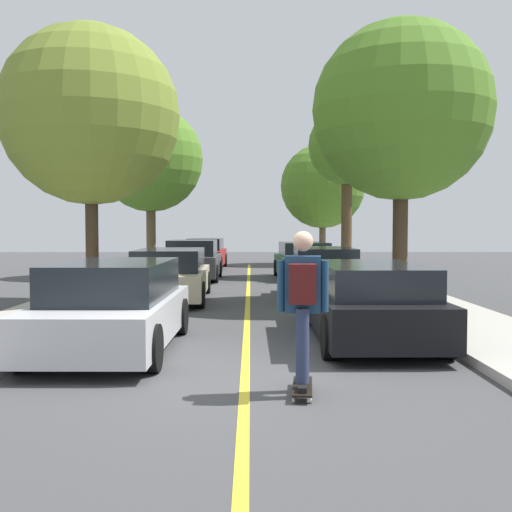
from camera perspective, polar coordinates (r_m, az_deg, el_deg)
ground at (r=7.52m, az=-1.07°, el=-11.89°), size 80.00×80.00×0.00m
center_line at (r=11.44m, az=-0.88°, el=-6.83°), size 0.12×39.20×0.01m
parked_car_left_nearest at (r=9.52m, az=-13.40°, el=-4.69°), size 1.95×4.25×1.37m
parked_car_left_near at (r=15.83m, az=-8.21°, el=-1.78°), size 2.08×4.69×1.34m
parked_car_left_far at (r=21.96m, az=-6.05°, el=-0.43°), size 1.99×4.01×1.46m
parked_car_left_farthest at (r=27.88m, az=-4.87°, el=0.19°), size 1.89×4.73×1.42m
parked_car_right_nearest at (r=10.29m, az=10.57°, el=-4.27°), size 1.91×4.61×1.30m
parked_car_right_near at (r=16.09m, az=6.53°, el=-1.68°), size 1.96×4.32×1.37m
parked_car_right_far at (r=22.42m, az=4.53°, el=-0.43°), size 2.09×4.14×1.37m
street_tree_left_nearest at (r=15.27m, az=-15.56°, el=12.79°), size 4.31×4.31×6.62m
street_tree_left_near at (r=23.61m, az=-10.06°, el=9.05°), size 4.05×4.05×6.43m
street_tree_right_nearest at (r=15.50m, az=13.75°, el=13.27°), size 4.41×4.41×6.84m
street_tree_right_near at (r=23.56m, az=8.71°, el=10.19°), size 2.99×2.99×6.42m
street_tree_right_far at (r=31.06m, az=6.40°, el=6.65°), size 4.34×4.34×6.09m
skateboard at (r=6.96m, az=4.47°, el=-12.37°), size 0.30×0.86×0.10m
skateboarder at (r=6.73m, az=4.49°, el=-4.09°), size 0.59×0.71×1.76m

